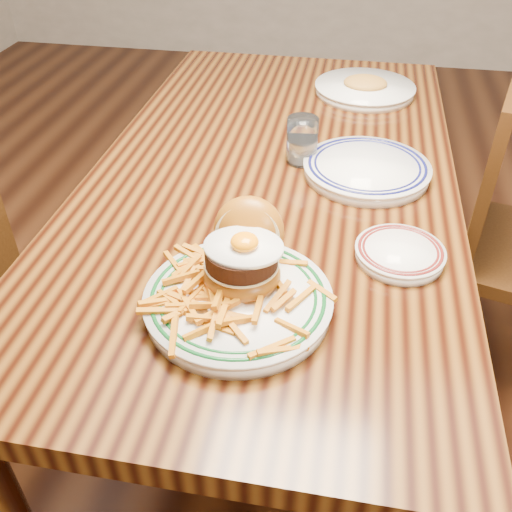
% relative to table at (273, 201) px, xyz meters
% --- Properties ---
extents(floor, '(6.00, 6.00, 0.00)m').
position_rel_table_xyz_m(floor, '(0.00, 0.00, -0.66)').
color(floor, black).
rests_on(floor, ground).
extents(table, '(0.85, 1.60, 0.75)m').
position_rel_table_xyz_m(table, '(0.00, 0.00, 0.00)').
color(table, black).
rests_on(table, floor).
extents(main_plate, '(0.32, 0.33, 0.15)m').
position_rel_table_xyz_m(main_plate, '(0.02, -0.47, 0.13)').
color(main_plate, white).
rests_on(main_plate, table).
extents(side_plate, '(0.17, 0.17, 0.03)m').
position_rel_table_xyz_m(side_plate, '(0.29, -0.30, 0.10)').
color(side_plate, white).
rests_on(side_plate, table).
extents(rear_plate, '(0.29, 0.29, 0.03)m').
position_rel_table_xyz_m(rear_plate, '(0.22, 0.01, 0.11)').
color(rear_plate, white).
rests_on(rear_plate, table).
extents(water_glass, '(0.07, 0.07, 0.11)m').
position_rel_table_xyz_m(water_glass, '(0.06, 0.05, 0.14)').
color(water_glass, white).
rests_on(water_glass, table).
extents(far_plate, '(0.30, 0.30, 0.05)m').
position_rel_table_xyz_m(far_plate, '(0.20, 0.50, 0.11)').
color(far_plate, white).
rests_on(far_plate, table).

